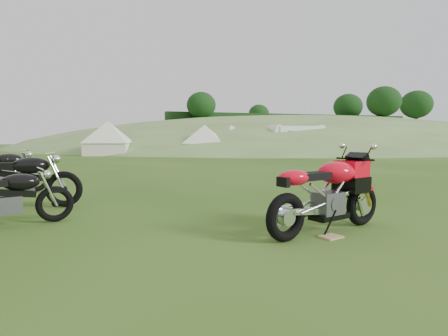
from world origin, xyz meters
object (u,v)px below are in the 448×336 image
object	(u,v)px
vintage_moto_c	(20,179)
tent_left	(108,137)
tent_mid	(205,138)
caravan	(296,139)
sport_motorcycle	(327,188)
vintage_moto_a	(8,197)
tent_right	(231,138)
plywood_board	(331,237)

from	to	relation	value
vintage_moto_c	tent_left	distance (m)	19.62
tent_left	tent_mid	bearing A→B (deg)	1.18
caravan	tent_mid	bearing A→B (deg)	179.87
sport_motorcycle	vintage_moto_c	bearing A→B (deg)	127.31
tent_left	caravan	xyz separation A→B (m)	(13.84, -1.56, -0.17)
vintage_moto_a	vintage_moto_c	distance (m)	1.58
vintage_moto_c	tent_left	xyz separation A→B (m)	(2.09, 19.49, 0.67)
sport_motorcycle	tent_left	xyz separation A→B (m)	(-2.33, 22.82, 0.60)
caravan	vintage_moto_c	bearing A→B (deg)	-131.62
vintage_moto_a	vintage_moto_c	bearing A→B (deg)	77.99
vintage_moto_a	tent_right	size ratio (longest dim) A/B	0.65
sport_motorcycle	tent_left	size ratio (longest dim) A/B	0.74
vintage_moto_a	sport_motorcycle	bearing A→B (deg)	-38.36
vintage_moto_a	plywood_board	bearing A→B (deg)	-41.59
tent_right	caravan	xyz separation A→B (m)	(4.68, -1.85, -0.11)
tent_mid	tent_right	distance (m)	3.22
tent_left	caravan	world-z (taller)	tent_left
sport_motorcycle	vintage_moto_c	size ratio (longest dim) A/B	0.98
vintage_moto_c	tent_right	world-z (taller)	tent_right
plywood_board	vintage_moto_a	xyz separation A→B (m)	(-4.20, 2.00, 0.45)
sport_motorcycle	vintage_moto_c	world-z (taller)	sport_motorcycle
caravan	vintage_moto_a	bearing A→B (deg)	-129.05
tent_mid	caravan	xyz separation A→B (m)	(7.32, -0.02, -0.09)
sport_motorcycle	tent_mid	distance (m)	21.69
vintage_moto_a	tent_right	bearing A→B (deg)	46.31
sport_motorcycle	tent_right	size ratio (longest dim) A/B	0.78
tent_mid	tent_right	bearing A→B (deg)	58.86
vintage_moto_c	vintage_moto_a	bearing A→B (deg)	-76.91
plywood_board	caravan	bearing A→B (deg)	61.63
vintage_moto_c	tent_mid	xyz separation A→B (m)	(8.61, 17.95, 0.59)
sport_motorcycle	tent_right	world-z (taller)	tent_right
tent_left	caravan	distance (m)	13.93
vintage_moto_a	tent_right	distance (m)	24.10
tent_mid	tent_right	xyz separation A→B (m)	(2.64, 1.84, 0.02)
plywood_board	tent_left	world-z (taller)	tent_left
sport_motorcycle	tent_left	distance (m)	22.95
sport_motorcycle	plywood_board	distance (m)	0.67
plywood_board	tent_left	distance (m)	23.20
tent_mid	vintage_moto_a	bearing A→B (deg)	-89.47
caravan	plywood_board	bearing A→B (deg)	-118.38
plywood_board	tent_right	bearing A→B (deg)	73.48
plywood_board	vintage_moto_c	bearing A→B (deg)	140.42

